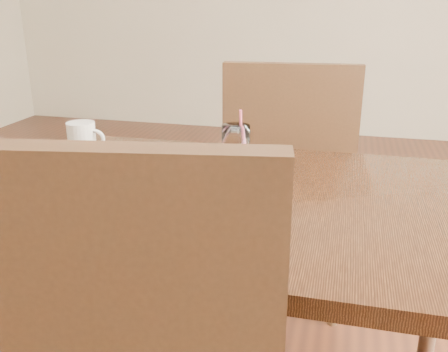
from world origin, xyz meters
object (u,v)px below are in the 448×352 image
(coffee_mug, at_px, (82,138))
(fries_plate, at_px, (224,202))
(chair_far, at_px, (288,176))
(table, at_px, (234,223))
(loaded_fries, at_px, (224,185))
(water_glass, at_px, (236,150))

(coffee_mug, bearing_deg, fries_plate, -29.59)
(chair_far, distance_m, fries_plate, 0.79)
(table, height_order, coffee_mug, coffee_mug)
(loaded_fries, height_order, coffee_mug, coffee_mug)
(chair_far, bearing_deg, water_glass, -99.80)
(water_glass, xyz_separation_m, coffee_mug, (-0.48, 0.04, -0.01))
(table, xyz_separation_m, water_glass, (-0.04, 0.17, 0.13))
(fries_plate, xyz_separation_m, coffee_mug, (-0.51, 0.29, 0.04))
(water_glass, relative_size, coffee_mug, 1.42)
(water_glass, bearing_deg, chair_far, 80.20)
(chair_far, bearing_deg, loaded_fries, -94.32)
(fries_plate, height_order, water_glass, water_glass)
(chair_far, height_order, coffee_mug, chair_far)
(loaded_fries, distance_m, water_glass, 0.25)
(fries_plate, height_order, loaded_fries, loaded_fries)
(chair_far, bearing_deg, fries_plate, -94.32)
(table, distance_m, coffee_mug, 0.57)
(fries_plate, xyz_separation_m, water_glass, (-0.03, 0.25, 0.04))
(chair_far, bearing_deg, coffee_mug, -140.12)
(table, height_order, fries_plate, fries_plate)
(fries_plate, bearing_deg, water_glass, 97.01)
(water_glass, distance_m, coffee_mug, 0.48)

